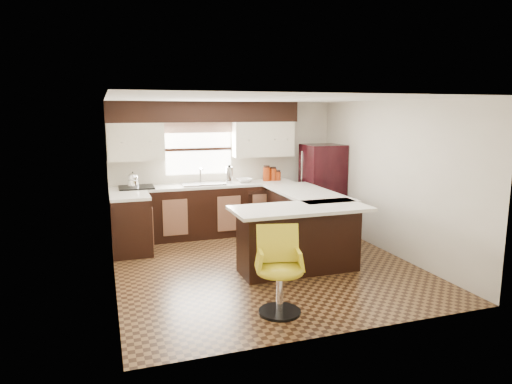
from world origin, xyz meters
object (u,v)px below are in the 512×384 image
object	(u,v)px
peninsula_long	(304,221)
bar_chair	(280,272)
peninsula_return	(299,240)
refrigerator	(322,188)

from	to	relation	value
peninsula_long	bar_chair	distance (m)	2.53
peninsula_return	bar_chair	size ratio (longest dim) A/B	1.69
refrigerator	bar_chair	bearing A→B (deg)	-123.70
refrigerator	peninsula_return	bearing A→B (deg)	-124.56
refrigerator	bar_chair	world-z (taller)	refrigerator
peninsula_return	bar_chair	bearing A→B (deg)	-122.26
peninsula_long	bar_chair	size ratio (longest dim) A/B	2.00
peninsula_long	refrigerator	bearing A→B (deg)	50.11
peninsula_long	refrigerator	xyz separation A→B (m)	(0.83, 1.00, 0.36)
peninsula_long	peninsula_return	bearing A→B (deg)	-118.30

